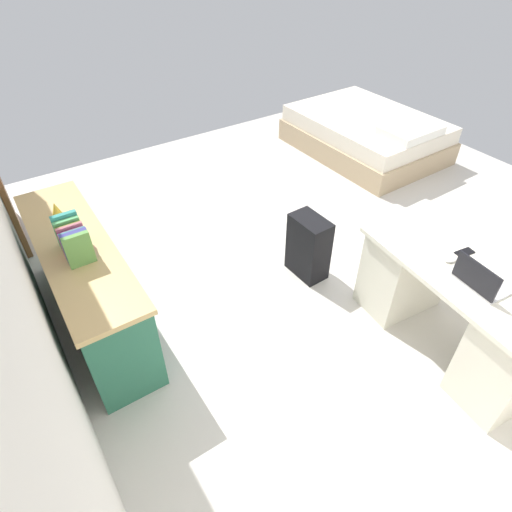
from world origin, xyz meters
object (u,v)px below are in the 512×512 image
Objects in this scene: credenza at (88,284)px; suitcase_black at (308,247)px; computer_mouse at (451,259)px; figurine_small at (56,209)px; cell_phone_by_mouse at (465,252)px; bed at (366,134)px; desk at (453,307)px; laptop at (480,280)px.

suitcase_black is (-0.48, -1.76, -0.09)m from credenza.
figurine_small is (1.98, 2.09, 0.07)m from computer_mouse.
figurine_small is (0.91, 1.76, 0.53)m from suitcase_black.
cell_phone_by_mouse is (-1.07, -0.48, 0.45)m from suitcase_black.
computer_mouse is 0.74× the size of cell_phone_by_mouse.
credenza reaches higher than bed.
figurine_small is at bearing 45.05° from desk.
bed is (2.68, -1.81, -0.14)m from desk.
computer_mouse is (-1.07, -0.33, 0.46)m from suitcase_black.
computer_mouse is at bearing -133.40° from figurine_small.
credenza reaches higher than desk.
cell_phone_by_mouse is at bearing 146.68° from bed.
cell_phone_by_mouse is at bearing -40.35° from laptop.
figurine_small is at bearing 42.23° from laptop.
desk is 1.25m from suitcase_black.
desk is 0.40m from cell_phone_by_mouse.
laptop is at bearing -170.56° from suitcase_black.
desk is 2.57× the size of suitcase_black.
desk is at bearing -128.50° from credenza.
computer_mouse is (-2.55, 1.83, 0.51)m from bed.
computer_mouse reaches higher than bed.
computer_mouse is (0.13, 0.02, 0.37)m from desk.
computer_mouse is at bearing 144.37° from bed.
bed is at bearing -81.75° from figurine_small.
credenza is 18.00× the size of computer_mouse.
figurine_small is (1.98, 2.24, 0.08)m from cell_phone_by_mouse.
credenza is 16.36× the size of figurine_small.
laptop is 3.29× the size of computer_mouse.
suitcase_black is (1.20, 0.35, -0.09)m from desk.
desk is at bearing 146.03° from bed.
suitcase_black is (-1.48, 2.16, 0.05)m from bed.
cell_phone_by_mouse is (-1.55, -2.24, 0.36)m from credenza.
computer_mouse reaches higher than desk.
bed is at bearing -25.14° from cell_phone_by_mouse.
suitcase_black is 1.26m from cell_phone_by_mouse.
laptop reaches higher than cell_phone_by_mouse.
figurine_small is at bearing 98.25° from bed.
suitcase_black is 2.05m from figurine_small.
credenza is 2.63m from computer_mouse.
desk reaches higher than suitcase_black.
bed is 19.26× the size of computer_mouse.
figurine_small is at bearing 56.75° from cell_phone_by_mouse.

